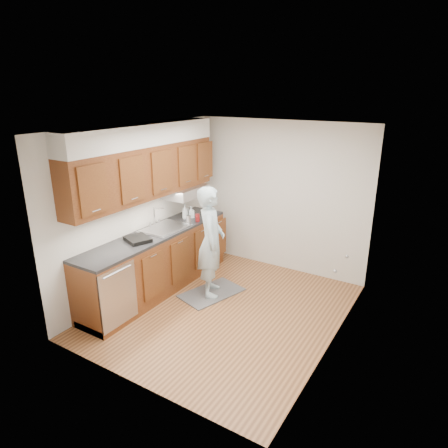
% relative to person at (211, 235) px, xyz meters
% --- Properties ---
extents(floor, '(3.50, 3.50, 0.00)m').
position_rel_person_xyz_m(floor, '(0.43, -0.31, -0.95)').
color(floor, '#9F673C').
rests_on(floor, ground).
extents(ceiling, '(3.50, 3.50, 0.00)m').
position_rel_person_xyz_m(ceiling, '(0.43, -0.31, 1.55)').
color(ceiling, white).
rests_on(ceiling, wall_left).
extents(wall_left, '(0.02, 3.50, 2.50)m').
position_rel_person_xyz_m(wall_left, '(-1.07, -0.31, 0.30)').
color(wall_left, silver).
rests_on(wall_left, floor).
extents(wall_right, '(0.02, 3.50, 2.50)m').
position_rel_person_xyz_m(wall_right, '(1.93, -0.31, 0.30)').
color(wall_right, silver).
rests_on(wall_right, floor).
extents(wall_back, '(3.00, 0.02, 2.50)m').
position_rel_person_xyz_m(wall_back, '(0.43, 1.44, 0.30)').
color(wall_back, silver).
rests_on(wall_back, floor).
extents(counter, '(0.64, 2.80, 1.30)m').
position_rel_person_xyz_m(counter, '(-0.77, -0.31, -0.46)').
color(counter, brown).
rests_on(counter, floor).
extents(upper_cabinets, '(0.47, 2.80, 1.21)m').
position_rel_person_xyz_m(upper_cabinets, '(-0.90, -0.26, 1.00)').
color(upper_cabinets, brown).
rests_on(upper_cabinets, wall_left).
extents(closet_door, '(0.02, 1.22, 2.05)m').
position_rel_person_xyz_m(closet_door, '(1.92, -0.01, 0.07)').
color(closet_door, silver).
rests_on(closet_door, wall_right).
extents(floor_mat, '(0.80, 1.06, 0.02)m').
position_rel_person_xyz_m(floor_mat, '(-0.00, -0.00, -0.94)').
color(floor_mat, slate).
rests_on(floor_mat, floor).
extents(person, '(0.72, 0.79, 1.87)m').
position_rel_person_xyz_m(person, '(0.00, 0.00, 0.00)').
color(person, '#A8C1CC').
rests_on(person, floor_mat).
extents(soap_bottle_a, '(0.10, 0.10, 0.25)m').
position_rel_person_xyz_m(soap_bottle_a, '(-0.80, 0.44, 0.11)').
color(soap_bottle_a, silver).
rests_on(soap_bottle_a, counter).
extents(soap_bottle_b, '(0.13, 0.13, 0.20)m').
position_rel_person_xyz_m(soap_bottle_b, '(-0.74, 0.54, 0.09)').
color(soap_bottle_b, silver).
rests_on(soap_bottle_b, counter).
extents(soda_can, '(0.09, 0.09, 0.12)m').
position_rel_person_xyz_m(soda_can, '(-0.54, 0.43, 0.05)').
color(soda_can, '#AA1D20').
rests_on(soda_can, counter).
extents(steel_can, '(0.09, 0.09, 0.13)m').
position_rel_person_xyz_m(steel_can, '(-0.59, 0.26, 0.05)').
color(steel_can, '#A5A5AA').
rests_on(steel_can, counter).
extents(dish_rack, '(0.43, 0.40, 0.05)m').
position_rel_person_xyz_m(dish_rack, '(-0.75, -0.72, 0.01)').
color(dish_rack, black).
rests_on(dish_rack, counter).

